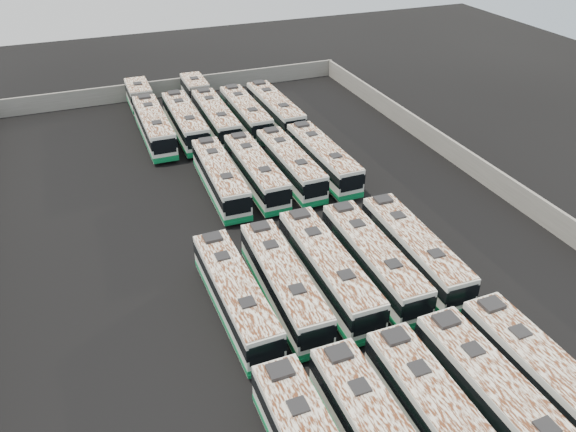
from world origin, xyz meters
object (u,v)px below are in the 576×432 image
at_px(bus_midback_center, 256,171).
at_px(bus_back_right, 245,114).
at_px(bus_midfront_center, 328,270).
at_px(bus_back_center, 209,108).
at_px(bus_front_right, 501,405).
at_px(bus_midfront_left, 283,283).
at_px(bus_front_far_right, 549,384).
at_px(bus_midfront_right, 373,259).
at_px(bus_back_far_right, 275,110).
at_px(bus_back_far_left, 149,115).
at_px(bus_midback_far_right, 323,158).
at_px(bus_midfront_far_right, 414,250).
at_px(bus_midback_left, 220,177).
at_px(bus_back_left, 185,122).
at_px(bus_front_center, 445,427).
at_px(bus_midfront_far_left, 235,295).
at_px(bus_midback_right, 290,164).

xyz_separation_m(bus_midback_center, bus_back_right, (3.42, 13.68, 0.02)).
distance_m(bus_midfront_center, bus_back_center, 32.84).
bearing_deg(bus_front_right, bus_midfront_left, 115.77).
xyz_separation_m(bus_front_far_right, bus_midfront_right, (-3.43, 13.57, -0.02)).
bearing_deg(bus_back_far_right, bus_midfront_left, -110.15).
xyz_separation_m(bus_back_far_left, bus_back_center, (6.85, -0.22, -0.04)).
relative_size(bus_midback_far_right, bus_back_far_left, 0.63).
relative_size(bus_back_center, bus_back_right, 1.56).
distance_m(bus_midfront_far_right, bus_midback_left, 19.08).
xyz_separation_m(bus_midback_left, bus_back_far_right, (10.31, 13.48, 0.06)).
bearing_deg(bus_front_right, bus_back_left, 97.97).
bearing_deg(bus_midfront_far_right, bus_back_center, 103.25).
xyz_separation_m(bus_front_center, bus_midfront_right, (3.48, 13.80, -0.02)).
distance_m(bus_midfront_far_left, bus_midback_center, 17.56).
relative_size(bus_midback_left, bus_back_far_left, 0.62).
height_order(bus_midfront_far_left, bus_back_right, bus_back_right).
distance_m(bus_midback_far_right, bus_back_far_right, 13.37).
xyz_separation_m(bus_midfront_left, bus_midback_right, (6.96, 16.26, -0.01)).
bearing_deg(bus_front_right, bus_midback_far_right, 82.44).
relative_size(bus_midfront_left, bus_midfront_far_right, 0.99).
height_order(bus_midfront_far_left, bus_midfront_left, bus_midfront_left).
relative_size(bus_midfront_center, bus_back_right, 1.03).
xyz_separation_m(bus_front_far_right, bus_back_right, (-3.44, 43.30, -0.03)).
bearing_deg(bus_back_right, bus_back_center, 137.41).
distance_m(bus_midfront_left, bus_midback_right, 17.68).
xyz_separation_m(bus_midfront_far_left, bus_back_center, (6.84, 33.00, 0.04)).
distance_m(bus_front_right, bus_midback_left, 30.63).
bearing_deg(bus_front_center, bus_midback_center, 90.08).
height_order(bus_midfront_right, bus_back_left, bus_back_left).
height_order(bus_midback_right, bus_back_left, bus_back_left).
xyz_separation_m(bus_midfront_far_left, bus_midfront_left, (3.42, 0.03, 0.01)).
bearing_deg(bus_midfront_left, bus_midfront_far_left, -178.38).
height_order(bus_midback_center, bus_back_center, bus_back_center).
bearing_deg(bus_back_left, bus_midback_right, -62.75).
bearing_deg(bus_front_far_right, bus_midback_right, 95.35).
bearing_deg(bus_back_center, bus_midback_far_right, -67.18).
height_order(bus_midback_far_right, bus_back_far_right, bus_back_far_right).
relative_size(bus_midfront_far_left, bus_midback_center, 1.00).
bearing_deg(bus_back_right, bus_midback_center, -104.18).
bearing_deg(bus_midfront_far_left, bus_back_left, 82.27).
bearing_deg(bus_front_right, bus_front_far_right, 2.44).
bearing_deg(bus_front_far_right, bus_back_far_right, 88.81).
xyz_separation_m(bus_midfront_left, bus_midback_far_right, (10.34, 16.25, 0.02)).
bearing_deg(bus_front_far_right, bus_midback_center, 101.91).
relative_size(bus_midfront_left, bus_back_right, 0.99).
bearing_deg(bus_back_far_right, bus_front_far_right, -90.89).
bearing_deg(bus_back_right, bus_front_right, -90.08).
bearing_deg(bus_midfront_center, bus_midback_far_right, 66.80).
height_order(bus_midfront_center, bus_back_far_left, bus_midfront_center).
height_order(bus_front_center, bus_back_center, bus_front_center).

